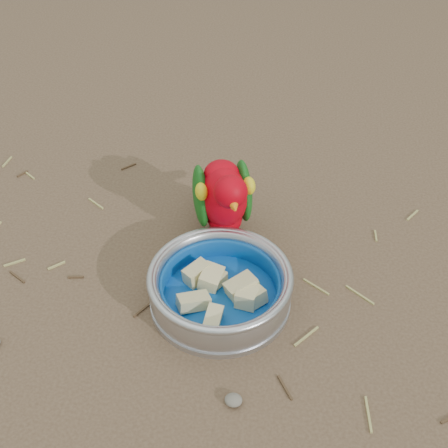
# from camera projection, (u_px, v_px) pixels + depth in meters

# --- Properties ---
(ground) EXTENTS (60.00, 60.00, 0.00)m
(ground) POSITION_uv_depth(u_px,v_px,m) (133.00, 331.00, 0.90)
(ground) COLOR brown
(food_bowl) EXTENTS (0.21, 0.21, 0.02)m
(food_bowl) POSITION_uv_depth(u_px,v_px,m) (220.00, 299.00, 0.94)
(food_bowl) COLOR #B2B2BA
(food_bowl) RESTS_ON ground
(bowl_wall) EXTENTS (0.21, 0.21, 0.04)m
(bowl_wall) POSITION_uv_depth(u_px,v_px,m) (220.00, 285.00, 0.92)
(bowl_wall) COLOR #B2B2BA
(bowl_wall) RESTS_ON food_bowl
(fruit_wedges) EXTENTS (0.13, 0.13, 0.03)m
(fruit_wedges) POSITION_uv_depth(u_px,v_px,m) (220.00, 288.00, 0.92)
(fruit_wedges) COLOR beige
(fruit_wedges) RESTS_ON food_bowl
(lory_parrot) EXTENTS (0.16, 0.22, 0.16)m
(lory_parrot) POSITION_uv_depth(u_px,v_px,m) (224.00, 204.00, 1.00)
(lory_parrot) COLOR #B5000D
(lory_parrot) RESTS_ON ground
(ground_debris) EXTENTS (0.90, 0.80, 0.01)m
(ground_debris) POSITION_uv_depth(u_px,v_px,m) (110.00, 301.00, 0.94)
(ground_debris) COLOR tan
(ground_debris) RESTS_ON ground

